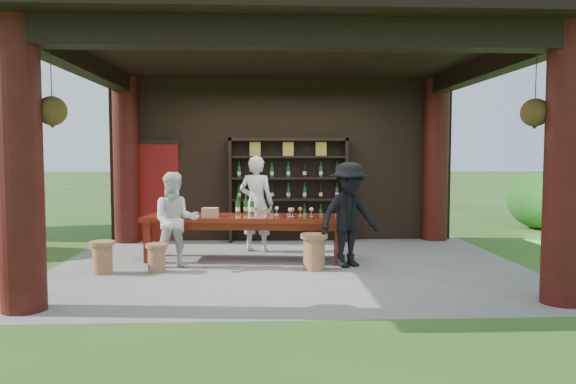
{
  "coord_description": "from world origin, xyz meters",
  "views": [
    {
      "loc": [
        -0.44,
        -8.84,
        1.8
      ],
      "look_at": [
        0.0,
        0.4,
        1.15
      ],
      "focal_mm": 35.0,
      "sensor_mm": 36.0,
      "label": 1
    }
  ],
  "objects_px": {
    "tasting_table": "(245,223)",
    "guest_woman": "(175,221)",
    "stool_near_left": "(157,257)",
    "guest_man": "(349,215)",
    "wine_shelf": "(288,190)",
    "stool_far_left": "(102,256)",
    "stool_near_right": "(314,251)",
    "napkin_basket": "(210,212)",
    "host": "(256,204)"
  },
  "relations": [
    {
      "from": "tasting_table",
      "to": "stool_far_left",
      "type": "xyz_separation_m",
      "value": [
        -2.09,
        -0.96,
        -0.38
      ]
    },
    {
      "from": "stool_far_left",
      "to": "guest_woman",
      "type": "xyz_separation_m",
      "value": [
        1.04,
        0.32,
        0.49
      ]
    },
    {
      "from": "stool_near_right",
      "to": "guest_man",
      "type": "distance_m",
      "value": 0.81
    },
    {
      "from": "stool_far_left",
      "to": "stool_near_left",
      "type": "bearing_deg",
      "value": 4.94
    },
    {
      "from": "tasting_table",
      "to": "stool_near_left",
      "type": "relative_size",
      "value": 7.94
    },
    {
      "from": "napkin_basket",
      "to": "wine_shelf",
      "type": "bearing_deg",
      "value": 55.44
    },
    {
      "from": "stool_near_left",
      "to": "host",
      "type": "xyz_separation_m",
      "value": [
        1.49,
        1.72,
        0.64
      ]
    },
    {
      "from": "guest_woman",
      "to": "wine_shelf",
      "type": "bearing_deg",
      "value": 42.27
    },
    {
      "from": "wine_shelf",
      "to": "host",
      "type": "height_order",
      "value": "wine_shelf"
    },
    {
      "from": "stool_near_left",
      "to": "stool_far_left",
      "type": "distance_m",
      "value": 0.79
    },
    {
      "from": "guest_man",
      "to": "guest_woman",
      "type": "bearing_deg",
      "value": 152.58
    },
    {
      "from": "stool_far_left",
      "to": "host",
      "type": "height_order",
      "value": "host"
    },
    {
      "from": "wine_shelf",
      "to": "stool_near_right",
      "type": "distance_m",
      "value": 2.9
    },
    {
      "from": "stool_near_left",
      "to": "napkin_basket",
      "type": "height_order",
      "value": "napkin_basket"
    },
    {
      "from": "wine_shelf",
      "to": "tasting_table",
      "type": "distance_m",
      "value": 2.16
    },
    {
      "from": "stool_far_left",
      "to": "napkin_basket",
      "type": "distance_m",
      "value": 1.85
    },
    {
      "from": "tasting_table",
      "to": "stool_near_right",
      "type": "bearing_deg",
      "value": -37.64
    },
    {
      "from": "host",
      "to": "guest_man",
      "type": "distance_m",
      "value": 2.06
    },
    {
      "from": "stool_far_left",
      "to": "napkin_basket",
      "type": "height_order",
      "value": "napkin_basket"
    },
    {
      "from": "stool_near_right",
      "to": "stool_far_left",
      "type": "relative_size",
      "value": 1.14
    },
    {
      "from": "guest_woman",
      "to": "stool_near_right",
      "type": "bearing_deg",
      "value": -17.01
    },
    {
      "from": "wine_shelf",
      "to": "guest_man",
      "type": "xyz_separation_m",
      "value": [
        0.83,
        -2.57,
        -0.23
      ]
    },
    {
      "from": "guest_woman",
      "to": "guest_man",
      "type": "relative_size",
      "value": 0.91
    },
    {
      "from": "napkin_basket",
      "to": "host",
      "type": "bearing_deg",
      "value": 49.7
    },
    {
      "from": "guest_man",
      "to": "stool_near_right",
      "type": "bearing_deg",
      "value": 172.53
    },
    {
      "from": "wine_shelf",
      "to": "tasting_table",
      "type": "height_order",
      "value": "wine_shelf"
    },
    {
      "from": "stool_near_left",
      "to": "guest_man",
      "type": "xyz_separation_m",
      "value": [
        2.96,
        0.27,
        0.6
      ]
    },
    {
      "from": "stool_near_left",
      "to": "stool_near_right",
      "type": "distance_m",
      "value": 2.39
    },
    {
      "from": "guest_woman",
      "to": "napkin_basket",
      "type": "height_order",
      "value": "guest_woman"
    },
    {
      "from": "napkin_basket",
      "to": "stool_near_right",
      "type": "bearing_deg",
      "value": -24.85
    },
    {
      "from": "wine_shelf",
      "to": "guest_man",
      "type": "distance_m",
      "value": 2.72
    },
    {
      "from": "wine_shelf",
      "to": "stool_near_left",
      "type": "height_order",
      "value": "wine_shelf"
    },
    {
      "from": "stool_near_right",
      "to": "host",
      "type": "distance_m",
      "value": 1.97
    },
    {
      "from": "wine_shelf",
      "to": "stool_near_left",
      "type": "distance_m",
      "value": 3.65
    },
    {
      "from": "host",
      "to": "napkin_basket",
      "type": "distance_m",
      "value": 1.17
    },
    {
      "from": "stool_near_left",
      "to": "guest_man",
      "type": "relative_size",
      "value": 0.26
    },
    {
      "from": "stool_near_right",
      "to": "guest_woman",
      "type": "xyz_separation_m",
      "value": [
        -2.14,
        0.19,
        0.46
      ]
    },
    {
      "from": "stool_near_right",
      "to": "guest_woman",
      "type": "relative_size",
      "value": 0.37
    },
    {
      "from": "wine_shelf",
      "to": "napkin_basket",
      "type": "xyz_separation_m",
      "value": [
        -1.39,
        -2.02,
        -0.23
      ]
    },
    {
      "from": "host",
      "to": "napkin_basket",
      "type": "height_order",
      "value": "host"
    },
    {
      "from": "wine_shelf",
      "to": "napkin_basket",
      "type": "bearing_deg",
      "value": -124.56
    },
    {
      "from": "stool_near_left",
      "to": "stool_far_left",
      "type": "bearing_deg",
      "value": -175.06
    },
    {
      "from": "stool_near_left",
      "to": "guest_man",
      "type": "height_order",
      "value": "guest_man"
    },
    {
      "from": "wine_shelf",
      "to": "stool_near_right",
      "type": "height_order",
      "value": "wine_shelf"
    },
    {
      "from": "guest_man",
      "to": "napkin_basket",
      "type": "relative_size",
      "value": 6.35
    },
    {
      "from": "tasting_table",
      "to": "guest_man",
      "type": "height_order",
      "value": "guest_man"
    },
    {
      "from": "tasting_table",
      "to": "stool_near_left",
      "type": "distance_m",
      "value": 1.63
    },
    {
      "from": "tasting_table",
      "to": "guest_man",
      "type": "distance_m",
      "value": 1.78
    },
    {
      "from": "tasting_table",
      "to": "guest_woman",
      "type": "bearing_deg",
      "value": -148.61
    },
    {
      "from": "wine_shelf",
      "to": "host",
      "type": "bearing_deg",
      "value": -119.38
    }
  ]
}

